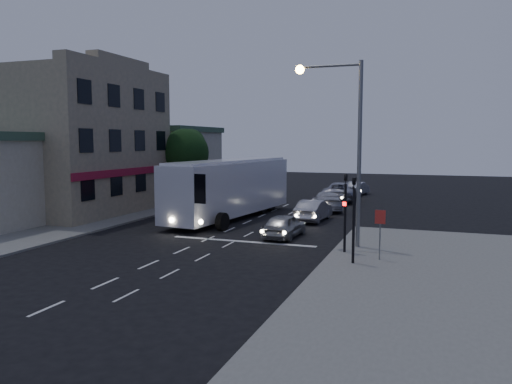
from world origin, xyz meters
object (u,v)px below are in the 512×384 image
at_px(regulatory_sign, 380,226).
at_px(traffic_signal_main, 345,203).
at_px(car_sedan_a, 314,210).
at_px(car_sedan_c, 341,192).
at_px(car_suv, 284,226).
at_px(street_tree, 185,151).
at_px(tour_bus, 231,187).
at_px(car_extra, 357,188).
at_px(car_sedan_b, 327,201).
at_px(streetlight, 346,132).
at_px(traffic_signal_side, 354,210).

bearing_deg(regulatory_sign, traffic_signal_main, 149.16).
xyz_separation_m(car_sedan_a, car_sedan_c, (-0.23, 11.64, 0.13)).
distance_m(car_suv, street_tree, 16.85).
height_order(tour_bus, street_tree, street_tree).
relative_size(car_sedan_a, car_extra, 1.06).
bearing_deg(car_sedan_c, traffic_signal_main, 97.51).
bearing_deg(car_suv, car_sedan_c, -86.77).
xyz_separation_m(car_suv, car_sedan_c, (-0.01, 17.80, 0.17)).
bearing_deg(car_sedan_c, car_sedan_b, 87.36).
relative_size(car_sedan_b, streetlight, 0.55).
relative_size(regulatory_sign, streetlight, 0.24).
xyz_separation_m(car_extra, street_tree, (-12.60, -11.95, 3.83)).
relative_size(car_sedan_c, traffic_signal_main, 1.46).
xyz_separation_m(car_sedan_c, streetlight, (3.60, -19.40, 4.90)).
xyz_separation_m(car_extra, regulatory_sign, (4.91, -27.21, 0.93)).
xyz_separation_m(car_suv, car_sedan_b, (0.03, 11.40, 0.06)).
bearing_deg(car_sedan_c, streetlight, 97.53).
height_order(car_sedan_a, streetlight, streetlight).
bearing_deg(car_suv, car_sedan_b, -86.94).
height_order(regulatory_sign, streetlight, streetlight).
bearing_deg(streetlight, traffic_signal_side, -74.30).
xyz_separation_m(car_sedan_b, traffic_signal_main, (3.82, -14.43, 1.70)).
height_order(car_extra, streetlight, streetlight).
distance_m(car_sedan_a, car_sedan_b, 5.25).
height_order(car_suv, street_tree, street_tree).
height_order(car_extra, traffic_signal_side, traffic_signal_side).
relative_size(car_suv, traffic_signal_main, 0.95).
height_order(tour_bus, car_suv, tour_bus).
bearing_deg(car_sedan_b, regulatory_sign, 92.05).
distance_m(car_sedan_a, street_tree, 13.73).
height_order(car_sedan_b, streetlight, streetlight).
bearing_deg(car_extra, regulatory_sign, 108.22).
relative_size(car_extra, streetlight, 0.45).
distance_m(car_suv, car_sedan_b, 11.40).
bearing_deg(traffic_signal_side, car_sedan_a, 111.19).
height_order(car_sedan_b, traffic_signal_main, traffic_signal_main).
height_order(tour_bus, traffic_signal_main, traffic_signal_main).
height_order(car_sedan_b, car_sedan_c, car_sedan_c).
bearing_deg(car_sedan_a, tour_bus, 11.83).
distance_m(car_extra, street_tree, 17.78).
bearing_deg(regulatory_sign, streetlight, 128.75).
bearing_deg(regulatory_sign, car_sedan_c, 104.27).
distance_m(car_sedan_c, traffic_signal_side, 23.30).
distance_m(tour_bus, car_sedan_b, 8.28).
bearing_deg(car_sedan_a, streetlight, 116.75).
distance_m(tour_bus, traffic_signal_main, 12.43).
height_order(car_suv, car_extra, car_extra).
height_order(car_suv, car_sedan_a, car_sedan_a).
bearing_deg(tour_bus, car_extra, 78.18).
distance_m(car_suv, regulatory_sign, 6.92).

